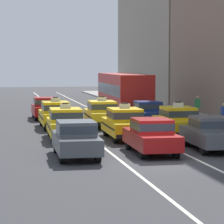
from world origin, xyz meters
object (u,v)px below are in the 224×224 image
(sedan_right_nearest, at_px, (210,132))
(sedan_right_third, at_px, (147,112))
(pedestrian_trailing, at_px, (197,108))
(taxi_left_third, at_px, (55,114))
(taxi_center_third, at_px, (102,113))
(sedan_center_nearest, at_px, (151,135))
(sedan_left_nearest, at_px, (76,138))
(pedestrian_far_corner, at_px, (224,117))
(sedan_left_fourth, at_px, (45,107))
(taxi_right_second, at_px, (178,121))
(taxi_center_second, at_px, (124,123))
(fire_hydrant, at_px, (224,127))
(taxi_left_second, at_px, (66,123))
(bus_right_fourth, at_px, (123,91))

(sedan_right_nearest, bearing_deg, sedan_right_third, 90.25)
(sedan_right_third, xyz_separation_m, pedestrian_trailing, (4.08, 1.90, 0.12))
(taxi_left_third, bearing_deg, sedan_right_nearest, -60.57)
(taxi_left_third, bearing_deg, taxi_center_third, 2.92)
(sedan_center_nearest, height_order, taxi_center_third, taxi_center_third)
(sedan_left_nearest, distance_m, pedestrian_far_corner, 11.36)
(sedan_left_fourth, xyz_separation_m, taxi_right_second, (6.31, -11.97, 0.03))
(pedestrian_trailing, bearing_deg, taxi_right_second, -116.11)
(taxi_center_second, relative_size, pedestrian_far_corner, 2.77)
(fire_hydrant, bearing_deg, pedestrian_far_corner, 68.03)
(taxi_left_second, bearing_deg, taxi_left_third, 89.92)
(taxi_center_second, bearing_deg, pedestrian_trailing, 50.44)
(taxi_right_second, height_order, pedestrian_trailing, taxi_right_second)
(taxi_left_third, relative_size, sedan_right_nearest, 1.05)
(taxi_left_third, distance_m, sedan_right_nearest, 12.46)
(sedan_center_nearest, height_order, taxi_center_second, taxi_center_second)
(sedan_center_nearest, bearing_deg, taxi_left_third, 105.65)
(taxi_center_second, distance_m, fire_hydrant, 5.66)
(sedan_right_third, distance_m, bus_right_fourth, 8.59)
(sedan_left_nearest, height_order, taxi_left_third, taxi_left_third)
(sedan_left_nearest, height_order, sedan_right_third, same)
(sedan_left_fourth, relative_size, taxi_center_third, 0.93)
(sedan_left_nearest, xyz_separation_m, sedan_right_third, (6.33, 12.24, 0.00))
(taxi_center_third, xyz_separation_m, bus_right_fourth, (3.34, 8.87, 0.94))
(sedan_right_nearest, distance_m, taxi_right_second, 5.08)
(sedan_left_fourth, xyz_separation_m, sedan_center_nearest, (3.33, -17.54, 0.00))
(sedan_right_nearest, height_order, fire_hydrant, sedan_right_nearest)
(sedan_center_nearest, distance_m, pedestrian_trailing, 15.40)
(taxi_left_second, bearing_deg, bus_right_fourth, 66.65)
(taxi_center_third, bearing_deg, taxi_center_second, -89.12)
(taxi_left_second, bearing_deg, sedan_right_third, 45.14)
(taxi_left_third, bearing_deg, sedan_center_nearest, -74.35)
(taxi_left_second, height_order, taxi_left_third, same)
(sedan_left_fourth, bearing_deg, bus_right_fourth, 23.57)
(taxi_center_third, distance_m, taxi_right_second, 6.72)
(bus_right_fourth, bearing_deg, taxi_center_second, -102.03)
(taxi_center_second, bearing_deg, taxi_center_third, 90.88)
(sedan_left_nearest, xyz_separation_m, taxi_right_second, (6.41, 5.98, 0.03))
(pedestrian_trailing, distance_m, pedestrian_far_corner, 7.73)
(sedan_right_third, height_order, fire_hydrant, sedan_right_third)
(taxi_center_third, relative_size, bus_right_fourth, 0.41)
(pedestrian_trailing, bearing_deg, sedan_left_fourth, 159.69)
(pedestrian_far_corner, bearing_deg, bus_right_fourth, 100.90)
(sedan_left_nearest, xyz_separation_m, taxi_center_second, (3.33, 5.57, 0.03))
(sedan_left_fourth, height_order, taxi_center_third, taxi_center_third)
(taxi_left_third, distance_m, sedan_left_fourth, 6.20)
(fire_hydrant, bearing_deg, sedan_right_third, 111.80)
(fire_hydrant, bearing_deg, sedan_center_nearest, -136.74)
(taxi_center_third, xyz_separation_m, fire_hydrant, (5.74, -6.28, -0.33))
(bus_right_fourth, distance_m, fire_hydrant, 15.39)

